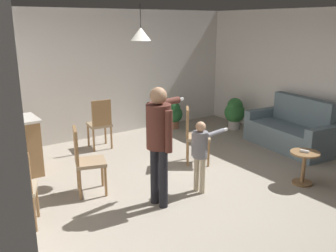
{
  "coord_description": "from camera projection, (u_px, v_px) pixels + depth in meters",
  "views": [
    {
      "loc": [
        -3.36,
        -4.13,
        2.42
      ],
      "look_at": [
        -0.49,
        0.04,
        1.0
      ],
      "focal_mm": 39.48,
      "sensor_mm": 36.0,
      "label": 1
    }
  ],
  "objects": [
    {
      "name": "couch_floral",
      "position": [
        292.0,
        131.0,
        7.34
      ],
      "size": [
        1.04,
        1.88,
        1.0
      ],
      "rotation": [
        0.0,
        0.0,
        1.46
      ],
      "color": "slate",
      "rests_on": "ground"
    },
    {
      "name": "wall_back",
      "position": [
        104.0,
        74.0,
        7.93
      ],
      "size": [
        6.4,
        0.1,
        2.7
      ],
      "primitive_type": "cube",
      "color": "silver",
      "rests_on": "ground"
    },
    {
      "name": "dining_chair_near_wall",
      "position": [
        85.0,
        158.0,
        5.29
      ],
      "size": [
        0.52,
        0.52,
        1.0
      ],
      "rotation": [
        0.0,
        0.0,
        4.42
      ],
      "color": "olive",
      "rests_on": "ground"
    },
    {
      "name": "ceiling_light_pendant",
      "position": [
        141.0,
        34.0,
        5.69
      ],
      "size": [
        0.32,
        0.32,
        0.55
      ],
      "color": "silver"
    },
    {
      "name": "potted_plant_corner",
      "position": [
        174.0,
        114.0,
        8.69
      ],
      "size": [
        0.41,
        0.41,
        0.63
      ],
      "color": "brown",
      "rests_on": "ground"
    },
    {
      "name": "potted_plant_by_wall",
      "position": [
        235.0,
        112.0,
        8.62
      ],
      "size": [
        0.48,
        0.48,
        0.74
      ],
      "color": "#B7B2AD",
      "rests_on": "ground"
    },
    {
      "name": "ground",
      "position": [
        195.0,
        183.0,
        5.76
      ],
      "size": [
        7.68,
        7.68,
        0.0
      ],
      "primitive_type": "plane",
      "color": "#9E9384"
    },
    {
      "name": "wall_right",
      "position": [
        326.0,
        80.0,
        7.14
      ],
      "size": [
        0.1,
        6.4,
        2.7
      ],
      "primitive_type": "cube",
      "color": "silver",
      "rests_on": "ground"
    },
    {
      "name": "dining_chair_by_counter",
      "position": [
        17.0,
        188.0,
        4.35
      ],
      "size": [
        0.54,
        0.54,
        1.0
      ],
      "rotation": [
        0.0,
        0.0,
        5.93
      ],
      "color": "olive",
      "rests_on": "ground"
    },
    {
      "name": "spare_remote_on_table",
      "position": [
        305.0,
        151.0,
        5.6
      ],
      "size": [
        0.08,
        0.13,
        0.04
      ],
      "primitive_type": "cube",
      "rotation": [
        0.0,
        0.0,
        0.36
      ],
      "color": "white",
      "rests_on": "side_table_by_couch"
    },
    {
      "name": "dining_chair_centre_back",
      "position": [
        194.0,
        133.0,
        6.48
      ],
      "size": [
        0.59,
        0.59,
        1.0
      ],
      "rotation": [
        0.0,
        0.0,
        4.08
      ],
      "color": "olive",
      "rests_on": "ground"
    },
    {
      "name": "dining_chair_spare",
      "position": [
        100.0,
        122.0,
        7.21
      ],
      "size": [
        0.46,
        0.46,
        1.0
      ],
      "rotation": [
        0.0,
        0.0,
        6.18
      ],
      "color": "olive",
      "rests_on": "ground"
    },
    {
      "name": "person_adult",
      "position": [
        159.0,
        134.0,
        4.83
      ],
      "size": [
        0.77,
        0.56,
        1.64
      ],
      "rotation": [
        0.0,
        0.0,
        -1.41
      ],
      "color": "black",
      "rests_on": "ground"
    },
    {
      "name": "side_table_by_couch",
      "position": [
        304.0,
        164.0,
        5.67
      ],
      "size": [
        0.44,
        0.44,
        0.52
      ],
      "color": "olive",
      "rests_on": "ground"
    },
    {
      "name": "person_child",
      "position": [
        201.0,
        149.0,
        5.3
      ],
      "size": [
        0.58,
        0.31,
        1.08
      ],
      "rotation": [
        0.0,
        0.0,
        -1.38
      ],
      "color": "tan",
      "rests_on": "ground"
    }
  ]
}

